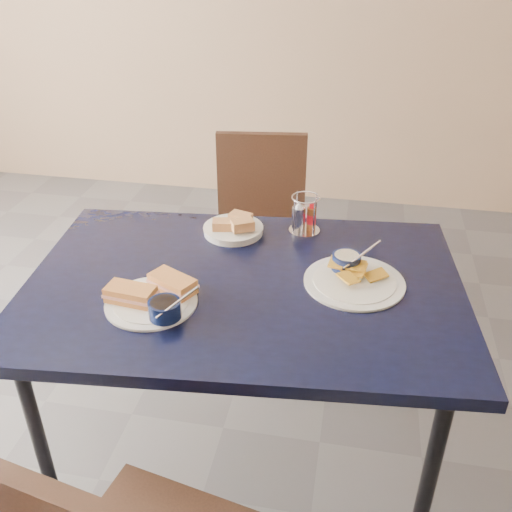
% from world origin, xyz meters
% --- Properties ---
extents(ground, '(6.00, 6.00, 0.00)m').
position_xyz_m(ground, '(0.00, 0.00, 0.00)').
color(ground, '#4F4F54').
rests_on(ground, ground).
extents(dining_table, '(1.41, 1.01, 0.75)m').
position_xyz_m(dining_table, '(0.11, 0.23, 0.69)').
color(dining_table, black).
rests_on(dining_table, ground).
extents(chair_far, '(0.46, 0.45, 0.88)m').
position_xyz_m(chair_far, '(0.00, 1.14, 0.50)').
color(chair_far, black).
rests_on(chair_far, ground).
extents(sandwich_plate, '(0.30, 0.27, 0.12)m').
position_xyz_m(sandwich_plate, '(-0.12, 0.06, 0.77)').
color(sandwich_plate, white).
rests_on(sandwich_plate, dining_table).
extents(plantain_plate, '(0.31, 0.31, 0.12)m').
position_xyz_m(plantain_plate, '(0.43, 0.30, 0.77)').
color(plantain_plate, white).
rests_on(plantain_plate, dining_table).
extents(bread_basket, '(0.21, 0.21, 0.07)m').
position_xyz_m(bread_basket, '(0.01, 0.52, 0.77)').
color(bread_basket, white).
rests_on(bread_basket, dining_table).
extents(condiment_caddy, '(0.11, 0.11, 0.14)m').
position_xyz_m(condiment_caddy, '(0.25, 0.59, 0.81)').
color(condiment_caddy, silver).
rests_on(condiment_caddy, dining_table).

